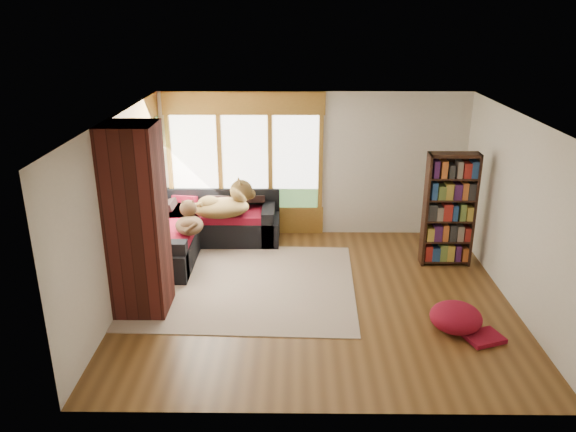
% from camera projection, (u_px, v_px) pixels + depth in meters
% --- Properties ---
extents(floor, '(5.50, 5.50, 0.00)m').
position_uv_depth(floor, '(316.00, 297.00, 8.15)').
color(floor, '#563618').
rests_on(floor, ground).
extents(ceiling, '(5.50, 5.50, 0.00)m').
position_uv_depth(ceiling, '(319.00, 118.00, 7.24)').
color(ceiling, white).
extents(wall_back, '(5.50, 0.04, 2.60)m').
position_uv_depth(wall_back, '(312.00, 165.00, 10.04)').
color(wall_back, silver).
rests_on(wall_back, ground).
extents(wall_front, '(5.50, 0.04, 2.60)m').
position_uv_depth(wall_front, '(328.00, 303.00, 5.35)').
color(wall_front, silver).
rests_on(wall_front, ground).
extents(wall_left, '(0.04, 5.00, 2.60)m').
position_uv_depth(wall_left, '(118.00, 212.00, 7.72)').
color(wall_left, silver).
rests_on(wall_left, ground).
extents(wall_right, '(0.04, 5.00, 2.60)m').
position_uv_depth(wall_right, '(519.00, 214.00, 7.67)').
color(wall_right, silver).
rests_on(wall_right, ground).
extents(windows_back, '(2.82, 0.10, 1.90)m').
position_uv_depth(windows_back, '(245.00, 162.00, 10.00)').
color(windows_back, olive).
rests_on(windows_back, wall_back).
extents(windows_left, '(0.10, 2.62, 1.90)m').
position_uv_depth(windows_left, '(142.00, 183.00, 8.83)').
color(windows_left, olive).
rests_on(windows_left, wall_left).
extents(roller_blind, '(0.03, 0.72, 0.90)m').
position_uv_depth(roller_blind, '(154.00, 146.00, 9.47)').
color(roller_blind, '#5D7D50').
rests_on(roller_blind, wall_left).
extents(brick_chimney, '(0.70, 0.70, 2.60)m').
position_uv_depth(brick_chimney, '(137.00, 221.00, 7.39)').
color(brick_chimney, '#471914').
rests_on(brick_chimney, ground).
extents(sectional_sofa, '(2.20, 2.20, 0.80)m').
position_uv_depth(sectional_sofa, '(199.00, 233.00, 9.65)').
color(sectional_sofa, black).
rests_on(sectional_sofa, ground).
extents(area_rug, '(3.84, 2.99, 0.01)m').
position_uv_depth(area_rug, '(230.00, 284.00, 8.52)').
color(area_rug, silver).
rests_on(area_rug, ground).
extents(bookshelf, '(0.79, 0.26, 1.85)m').
position_uv_depth(bookshelf, '(449.00, 210.00, 8.89)').
color(bookshelf, black).
rests_on(bookshelf, ground).
extents(pouf, '(0.87, 0.87, 0.36)m').
position_uv_depth(pouf, '(456.00, 317.00, 7.25)').
color(pouf, maroon).
rests_on(pouf, area_rug).
extents(dog_tan, '(1.10, 0.82, 0.55)m').
position_uv_depth(dog_tan, '(226.00, 204.00, 9.53)').
color(dog_tan, brown).
rests_on(dog_tan, sectional_sofa).
extents(dog_brindle, '(0.57, 0.79, 0.40)m').
position_uv_depth(dog_brindle, '(189.00, 222.00, 8.95)').
color(dog_brindle, '#312013').
rests_on(dog_brindle, sectional_sofa).
extents(throw_pillows, '(1.98, 1.68, 0.45)m').
position_uv_depth(throw_pillows, '(201.00, 205.00, 9.63)').
color(throw_pillows, black).
rests_on(throw_pillows, sectional_sofa).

